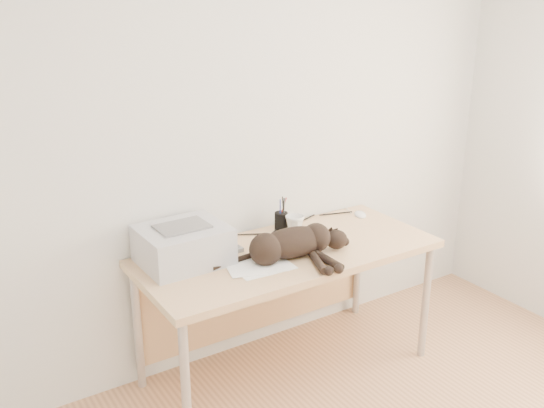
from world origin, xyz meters
TOP-DOWN VIEW (x-y plane):
  - wall_back at (0.00, 1.75)m, footprint 3.50×0.00m
  - desk at (0.00, 1.48)m, footprint 1.60×0.70m
  - printer at (-0.53, 1.54)m, footprint 0.43×0.37m
  - papers at (-0.24, 1.29)m, footprint 0.34×0.27m
  - cat at (-0.05, 1.30)m, footprint 0.74×0.39m
  - mug at (0.17, 1.58)m, footprint 0.15×0.15m
  - pen_cup at (0.13, 1.65)m, footprint 0.08×0.08m
  - remote_grey at (-0.24, 1.59)m, footprint 0.06×0.20m
  - remote_black at (0.03, 1.45)m, footprint 0.17×0.18m
  - mouse at (0.66, 1.59)m, footprint 0.11×0.13m
  - cable_tangle at (0.00, 1.70)m, footprint 1.36×0.09m

SIDE VIEW (x-z plane):
  - desk at x=0.00m, z-range 0.24..0.98m
  - papers at x=-0.24m, z-range 0.74..0.75m
  - cable_tangle at x=0.00m, z-range 0.74..0.75m
  - remote_black at x=0.03m, z-range 0.74..0.76m
  - remote_grey at x=-0.24m, z-range 0.74..0.76m
  - mouse at x=0.66m, z-range 0.74..0.78m
  - mug at x=0.17m, z-range 0.74..0.84m
  - pen_cup at x=0.13m, z-range 0.70..0.89m
  - cat at x=-0.05m, z-range 0.73..0.90m
  - printer at x=-0.53m, z-range 0.74..0.94m
  - wall_back at x=0.00m, z-range -0.45..3.05m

